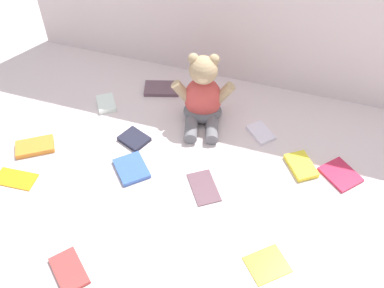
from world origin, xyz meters
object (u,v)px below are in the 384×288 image
at_px(book_case_0, 261,133).
at_px(book_case_1, 340,175).
at_px(teddy_bear, 203,97).
at_px(book_case_2, 16,178).
at_px(book_case_5, 35,147).
at_px(book_case_6, 69,271).
at_px(book_case_7, 162,89).
at_px(book_case_4, 204,187).
at_px(book_case_11, 134,139).
at_px(book_case_8, 267,264).
at_px(book_case_3, 106,103).
at_px(book_case_10, 132,168).
at_px(book_case_9, 301,165).

relative_size(book_case_0, book_case_1, 0.84).
xyz_separation_m(teddy_bear, book_case_1, (0.53, -0.13, -0.10)).
height_order(book_case_2, book_case_5, book_case_5).
bearing_deg(book_case_1, book_case_6, -7.89).
distance_m(book_case_1, book_case_2, 1.09).
xyz_separation_m(book_case_6, book_case_7, (-0.04, 0.83, 0.00)).
bearing_deg(book_case_4, book_case_0, 32.97).
relative_size(book_case_2, book_case_6, 1.07).
height_order(book_case_7, book_case_11, same).
height_order(book_case_1, book_case_11, book_case_11).
distance_m(teddy_bear, book_case_8, 0.65).
xyz_separation_m(book_case_4, book_case_11, (-0.30, 0.13, 0.00)).
bearing_deg(book_case_8, book_case_3, 14.93).
relative_size(book_case_6, book_case_8, 1.14).
height_order(book_case_0, book_case_5, book_case_5).
relative_size(book_case_1, book_case_4, 0.88).
bearing_deg(book_case_10, book_case_7, -126.23).
bearing_deg(book_case_4, book_case_3, 116.27).
xyz_separation_m(book_case_1, book_case_11, (-0.73, -0.06, 0.00)).
xyz_separation_m(book_case_7, book_case_10, (0.05, -0.43, -0.00)).
bearing_deg(book_case_11, book_case_9, 118.49).
distance_m(book_case_4, book_case_6, 0.49).
bearing_deg(book_case_1, book_case_7, -66.22).
bearing_deg(book_case_4, book_case_8, -73.92).
height_order(book_case_5, book_case_10, book_case_5).
relative_size(teddy_bear, book_case_11, 2.87).
relative_size(book_case_8, book_case_10, 0.93).
xyz_separation_m(book_case_0, book_case_5, (-0.75, -0.32, 0.00)).
relative_size(book_case_5, book_case_9, 1.13).
distance_m(teddy_bear, book_case_7, 0.25).
height_order(book_case_1, book_case_9, book_case_9).
xyz_separation_m(teddy_bear, book_case_6, (-0.17, -0.72, -0.10)).
relative_size(book_case_1, book_case_3, 1.25).
relative_size(book_case_7, book_case_11, 1.42).
bearing_deg(book_case_5, book_case_2, 151.58).
height_order(book_case_3, book_case_11, book_case_3).
bearing_deg(book_case_10, book_case_9, 156.25).
bearing_deg(book_case_0, teddy_bear, 130.63).
height_order(book_case_5, book_case_9, book_case_5).
bearing_deg(book_case_5, book_case_8, -136.13).
distance_m(book_case_2, book_case_3, 0.45).
xyz_separation_m(book_case_5, book_case_9, (0.91, 0.21, -0.00)).
bearing_deg(book_case_5, book_case_9, -110.98).
bearing_deg(book_case_6, book_case_7, -137.68).
height_order(book_case_7, book_case_10, same).
distance_m(teddy_bear, book_case_6, 0.75).
xyz_separation_m(book_case_1, book_case_9, (-0.13, -0.00, 0.00)).
xyz_separation_m(book_case_8, book_case_9, (0.04, 0.40, 0.01)).
relative_size(teddy_bear, book_case_5, 2.14).
height_order(book_case_2, book_case_8, same).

